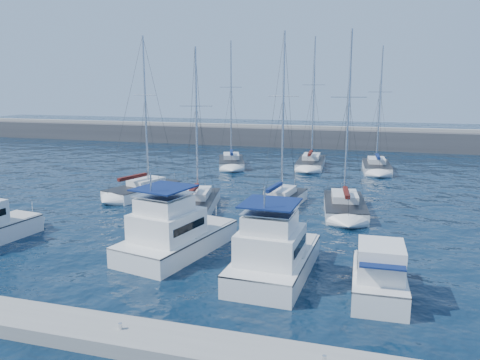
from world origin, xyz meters
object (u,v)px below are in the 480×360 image
(motor_yacht_stbd_outer, at_px, (379,278))
(sailboat_back_b, at_px, (311,163))
(sailboat_mid_b, at_px, (196,203))
(sailboat_back_c, at_px, (376,167))
(sailboat_back_a, at_px, (231,162))
(motor_yacht_port_inner, at_px, (174,235))
(sailboat_mid_c, at_px, (279,201))
(sailboat_mid_a, at_px, (143,190))
(motor_yacht_stbd_inner, at_px, (273,256))
(sailboat_mid_d, at_px, (344,206))

(motor_yacht_stbd_outer, xyz_separation_m, sailboat_back_b, (-8.22, 35.81, -0.41))
(sailboat_mid_b, xyz_separation_m, sailboat_back_c, (14.17, 22.29, 0.02))
(sailboat_back_a, distance_m, sailboat_back_b, 10.01)
(motor_yacht_port_inner, relative_size, sailboat_mid_c, 0.60)
(sailboat_back_b, bearing_deg, motor_yacht_stbd_outer, -80.13)
(sailboat_mid_a, distance_m, sailboat_mid_c, 12.95)
(sailboat_mid_c, bearing_deg, motor_yacht_port_inner, -99.98)
(motor_yacht_stbd_inner, distance_m, motor_yacht_stbd_outer, 5.49)
(motor_yacht_stbd_outer, xyz_separation_m, sailboat_mid_a, (-21.03, 15.90, -0.41))
(sailboat_back_a, bearing_deg, sailboat_back_c, -13.36)
(sailboat_mid_a, bearing_deg, sailboat_back_c, 60.90)
(motor_yacht_port_inner, relative_size, sailboat_mid_a, 0.60)
(sailboat_back_c, bearing_deg, motor_yacht_port_inner, -113.98)
(sailboat_mid_b, bearing_deg, sailboat_mid_d, -0.40)
(sailboat_mid_d, height_order, sailboat_back_b, sailboat_back_b)
(sailboat_back_c, bearing_deg, sailboat_mid_d, -100.90)
(sailboat_mid_b, xyz_separation_m, sailboat_back_b, (6.27, 23.08, 0.02))
(sailboat_mid_c, bearing_deg, motor_yacht_stbd_outer, -55.16)
(motor_yacht_stbd_outer, xyz_separation_m, sailboat_mid_c, (-8.09, 15.33, -0.41))
(sailboat_back_c, bearing_deg, sailboat_mid_a, -141.47)
(sailboat_mid_b, bearing_deg, sailboat_back_c, 45.87)
(motor_yacht_port_inner, distance_m, sailboat_mid_c, 13.25)
(sailboat_back_a, height_order, sailboat_back_b, sailboat_back_b)
(sailboat_back_c, bearing_deg, motor_yacht_stbd_outer, -93.67)
(sailboat_mid_c, bearing_deg, motor_yacht_stbd_inner, -72.48)
(sailboat_back_b, xyz_separation_m, sailboat_back_c, (7.90, -0.78, -0.00))
(sailboat_back_b, bearing_deg, sailboat_back_c, -8.72)
(motor_yacht_stbd_outer, relative_size, sailboat_back_b, 0.34)
(sailboat_mid_a, relative_size, sailboat_mid_c, 1.00)
(sailboat_mid_d, bearing_deg, sailboat_mid_c, 170.11)
(motor_yacht_port_inner, relative_size, sailboat_back_b, 0.55)
(sailboat_back_b, distance_m, sailboat_back_c, 7.94)
(sailboat_mid_a, relative_size, sailboat_back_c, 0.99)
(motor_yacht_stbd_inner, height_order, motor_yacht_stbd_outer, motor_yacht_stbd_inner)
(motor_yacht_stbd_outer, xyz_separation_m, sailboat_back_a, (-17.96, 33.49, -0.40))
(motor_yacht_stbd_inner, xyz_separation_m, sailboat_back_c, (5.10, 34.12, -0.60))
(sailboat_back_b, relative_size, sailboat_back_c, 1.09)
(sailboat_mid_b, xyz_separation_m, sailboat_mid_c, (6.40, 2.60, 0.02))
(motor_yacht_stbd_inner, relative_size, motor_yacht_stbd_outer, 1.42)
(sailboat_mid_a, bearing_deg, motor_yacht_stbd_inner, -25.66)
(sailboat_mid_b, bearing_deg, sailboat_mid_c, 10.40)
(motor_yacht_port_inner, relative_size, motor_yacht_stbd_outer, 1.60)
(motor_yacht_stbd_inner, height_order, sailboat_back_c, sailboat_back_c)
(motor_yacht_stbd_outer, height_order, sailboat_back_c, sailboat_back_c)
(sailboat_mid_a, relative_size, sailboat_mid_b, 1.10)
(sailboat_back_b, height_order, sailboat_back_c, sailboat_back_b)
(sailboat_mid_d, bearing_deg, sailboat_back_b, 97.63)
(sailboat_mid_d, relative_size, sailboat_back_a, 0.93)
(motor_yacht_port_inner, xyz_separation_m, sailboat_mid_a, (-9.07, 13.23, -0.60))
(motor_yacht_stbd_inner, distance_m, sailboat_back_c, 34.50)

